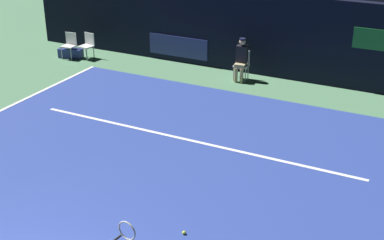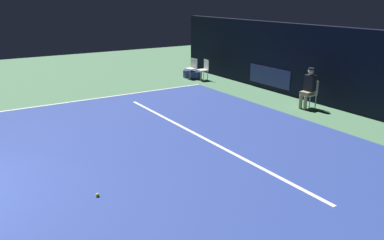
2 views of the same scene
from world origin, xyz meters
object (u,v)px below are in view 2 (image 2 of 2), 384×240
(line_judge_on_chair, at_px, (309,88))
(courtside_chair_near, at_px, (192,67))
(courtside_chair_far, at_px, (204,69))
(equipment_bag, at_px, (192,75))
(tennis_ball, at_px, (98,195))

(line_judge_on_chair, relative_size, courtside_chair_near, 1.50)
(courtside_chair_far, xyz_separation_m, equipment_bag, (-0.58, -0.22, -0.34))
(line_judge_on_chair, bearing_deg, equipment_bag, -174.76)
(line_judge_on_chair, height_order, equipment_bag, line_judge_on_chair)
(line_judge_on_chair, relative_size, courtside_chair_far, 1.50)
(courtside_chair_far, bearing_deg, tennis_ball, -44.34)
(tennis_ball, xyz_separation_m, equipment_bag, (-8.32, 7.34, 0.11))
(courtside_chair_far, relative_size, equipment_bag, 1.05)
(equipment_bag, bearing_deg, tennis_ball, -55.89)
(courtside_chair_far, distance_m, equipment_bag, 0.71)
(line_judge_on_chair, distance_m, tennis_ball, 8.22)
(courtside_chair_near, bearing_deg, tennis_ball, -41.34)
(line_judge_on_chair, height_order, courtside_chair_far, line_judge_on_chair)
(courtside_chair_near, relative_size, equipment_bag, 1.05)
(tennis_ball, bearing_deg, courtside_chair_far, 135.66)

